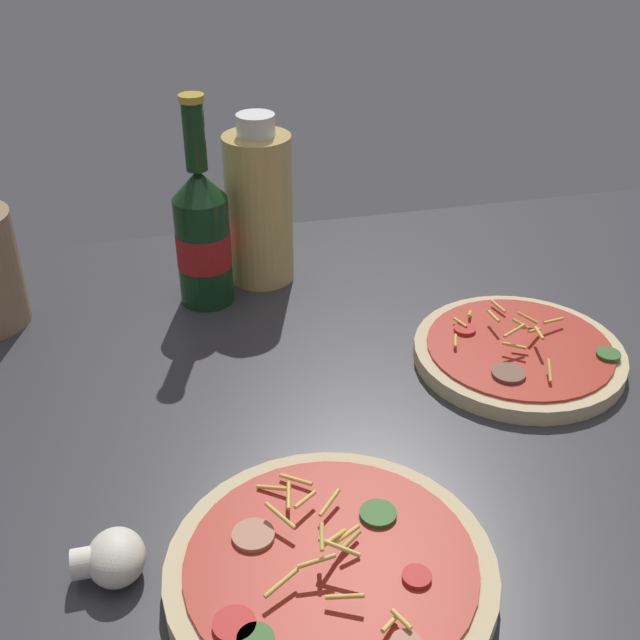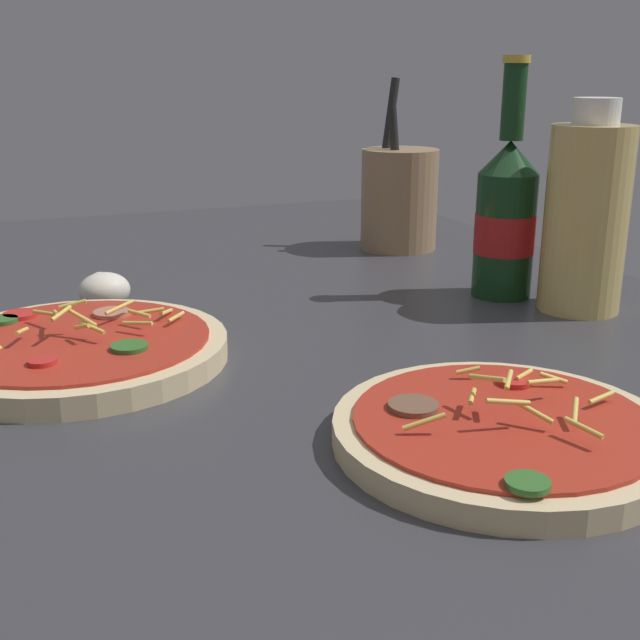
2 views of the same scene
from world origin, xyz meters
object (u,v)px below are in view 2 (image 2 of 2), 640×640
object	(u,v)px
pizza_far	(502,431)
utensil_crock	(399,198)
pizza_near	(78,349)
oil_bottle	(586,216)
mushroom_left	(104,289)
beer_bottle	(506,216)

from	to	relation	value
pizza_far	utensil_crock	size ratio (longest dim) A/B	0.99
pizza_near	pizza_far	size ratio (longest dim) A/B	1.12
pizza_near	pizza_far	distance (cm)	37.29
oil_bottle	mushroom_left	world-z (taller)	oil_bottle
utensil_crock	pizza_far	bearing A→B (deg)	-20.92
pizza_near	utensil_crock	bearing A→B (deg)	123.14
pizza_near	utensil_crock	world-z (taller)	utensil_crock
pizza_far	mushroom_left	xyz separation A→B (cm)	(-44.20, -20.40, 0.89)
pizza_near	pizza_far	xyz separation A→B (cm)	(27.73, 24.94, -0.13)
pizza_near	beer_bottle	size ratio (longest dim) A/B	1.01
mushroom_left	pizza_near	bearing A→B (deg)	-15.40
pizza_far	oil_bottle	bearing A→B (deg)	132.93
beer_bottle	pizza_far	bearing A→B (deg)	-34.13
pizza_far	utensil_crock	bearing A→B (deg)	159.08
pizza_near	oil_bottle	bearing A→B (deg)	86.17
mushroom_left	beer_bottle	bearing A→B (deg)	73.83
beer_bottle	oil_bottle	distance (cm)	8.93
utensil_crock	mushroom_left	bearing A→B (deg)	-71.36
pizza_near	pizza_far	world-z (taller)	pizza_near
pizza_far	mushroom_left	bearing A→B (deg)	-155.22
oil_bottle	utensil_crock	xyz separation A→B (cm)	(-34.34, -3.72, -2.88)
pizza_near	mushroom_left	distance (cm)	17.10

